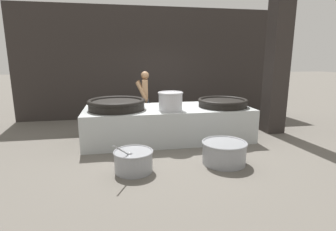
% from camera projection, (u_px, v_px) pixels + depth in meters
% --- Properties ---
extents(ground_plane, '(60.00, 60.00, 0.00)m').
position_uv_depth(ground_plane, '(168.00, 139.00, 6.53)').
color(ground_plane, '#666059').
extents(back_wall, '(8.78, 0.24, 3.59)m').
position_uv_depth(back_wall, '(153.00, 64.00, 8.76)').
color(back_wall, '#2D2826').
rests_on(back_wall, ground_plane).
extents(support_pillar, '(0.48, 0.48, 3.59)m').
position_uv_depth(support_pillar, '(277.00, 65.00, 6.82)').
color(support_pillar, '#2D2826').
rests_on(support_pillar, ground_plane).
extents(hearth_platform, '(3.99, 1.54, 0.80)m').
position_uv_depth(hearth_platform, '(168.00, 123.00, 6.44)').
color(hearth_platform, '#B2B7B7').
rests_on(hearth_platform, ground_plane).
extents(giant_wok_near, '(1.34, 1.34, 0.24)m').
position_uv_depth(giant_wok_near, '(117.00, 104.00, 6.07)').
color(giant_wok_near, black).
rests_on(giant_wok_near, hearth_platform).
extents(giant_wok_far, '(1.22, 1.22, 0.20)m').
position_uv_depth(giant_wok_far, '(223.00, 102.00, 6.45)').
color(giant_wok_far, black).
rests_on(giant_wok_far, hearth_platform).
extents(stock_pot, '(0.58, 0.58, 0.43)m').
position_uv_depth(stock_pot, '(171.00, 101.00, 5.94)').
color(stock_pot, '#B7B7BC').
rests_on(stock_pot, hearth_platform).
extents(cook, '(0.40, 0.61, 1.61)m').
position_uv_depth(cook, '(145.00, 97.00, 7.49)').
color(cook, '#9E7551').
rests_on(cook, ground_plane).
extents(prep_bowl_vegetables, '(0.70, 0.82, 0.66)m').
position_uv_depth(prep_bowl_vegetables, '(134.00, 160.00, 4.61)').
color(prep_bowl_vegetables, gray).
rests_on(prep_bowl_vegetables, ground_plane).
extents(prep_bowl_meat, '(0.86, 0.86, 0.43)m').
position_uv_depth(prep_bowl_meat, '(224.00, 151.00, 4.97)').
color(prep_bowl_meat, gray).
rests_on(prep_bowl_meat, ground_plane).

